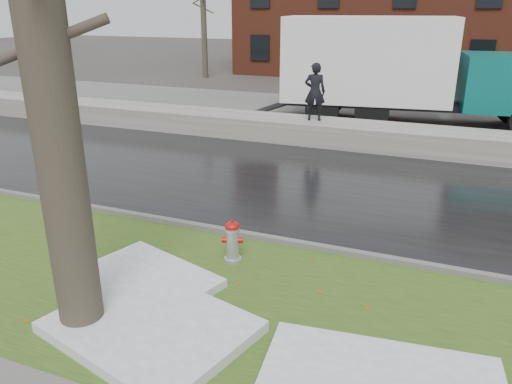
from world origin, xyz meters
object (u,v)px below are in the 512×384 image
at_px(tree, 44,50).
at_px(box_truck, 401,69).
at_px(fire_hydrant, 232,239).
at_px(worker, 315,92).

xyz_separation_m(tree, box_truck, (2.40, 15.21, -1.71)).
height_order(fire_hydrant, box_truck, box_truck).
bearing_deg(box_truck, worker, -126.87).
distance_m(tree, box_truck, 15.49).
relative_size(fire_hydrant, box_truck, 0.07).
height_order(tree, box_truck, tree).
bearing_deg(fire_hydrant, tree, -134.27).
distance_m(box_truck, worker, 4.57).
height_order(tree, worker, tree).
xyz_separation_m(tree, worker, (0.18, 11.24, -2.12)).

